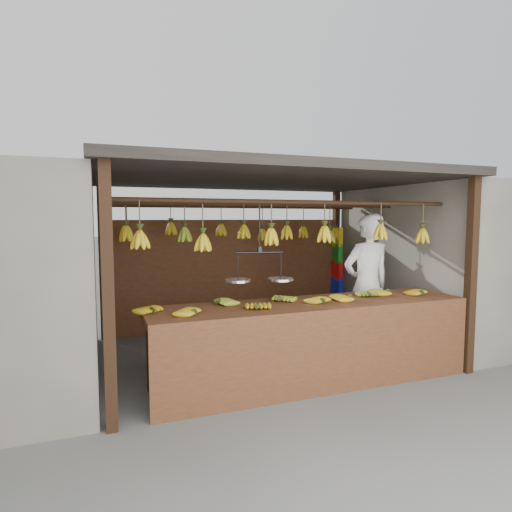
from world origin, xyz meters
name	(u,v)px	position (x,y,z in m)	size (l,w,h in m)	color
ground	(264,353)	(0.00, 0.00, 0.00)	(80.00, 80.00, 0.00)	#5B5B57
stall	(255,208)	(0.00, 0.33, 1.97)	(4.30, 3.30, 2.40)	black
neighbor_right	(470,260)	(3.60, 0.00, 1.15)	(3.00, 3.00, 2.30)	slate
counter	(316,321)	(0.11, -1.23, 0.71)	(3.64, 0.82, 0.96)	#562F19
hanging_bananas	(264,234)	(0.00, 0.00, 1.62)	(3.61, 2.23, 0.39)	gold
balance_scale	(260,276)	(-0.45, -1.00, 1.21)	(0.73, 0.36, 0.85)	black
vendor	(367,286)	(1.22, -0.58, 0.94)	(0.69, 0.45, 1.88)	white
bag_bundles	(337,262)	(1.94, 1.35, 1.05)	(0.08, 0.26, 1.24)	yellow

